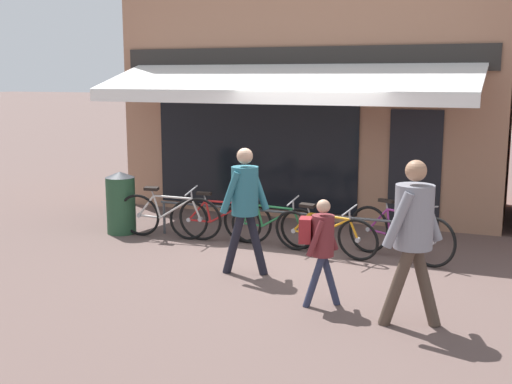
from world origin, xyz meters
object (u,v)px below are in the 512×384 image
object	(u,v)px
bicycle_orange	(324,233)
bicycle_green	(271,224)
pedestrian_child	(320,240)
bicycle_silver	(169,216)
pedestrian_adult	(245,198)
litter_bin	(121,202)
bicycle_red	(220,220)
pedestrian_second_adult	(413,227)
bicycle_purple	(399,234)

from	to	relation	value
bicycle_orange	bicycle_green	bearing A→B (deg)	177.00
bicycle_green	pedestrian_child	bearing A→B (deg)	-55.96
bicycle_silver	pedestrian_adult	distance (m)	2.41
bicycle_green	pedestrian_child	xyz separation A→B (m)	(1.50, -2.28, 0.44)
bicycle_orange	litter_bin	xyz separation A→B (m)	(-3.63, 0.04, 0.19)
bicycle_orange	pedestrian_adult	size ratio (longest dim) A/B	0.98
bicycle_orange	bicycle_red	bearing A→B (deg)	-175.70
pedestrian_second_adult	bicycle_green	bearing A→B (deg)	142.48
bicycle_green	pedestrian_adult	distance (m)	1.64
bicycle_green	pedestrian_adult	world-z (taller)	pedestrian_adult
bicycle_purple	pedestrian_second_adult	bearing A→B (deg)	-54.90
litter_bin	bicycle_red	bearing A→B (deg)	4.23
pedestrian_adult	pedestrian_child	world-z (taller)	pedestrian_adult
litter_bin	bicycle_orange	bearing A→B (deg)	-0.69
bicycle_purple	pedestrian_adult	world-z (taller)	pedestrian_adult
bicycle_silver	bicycle_red	world-z (taller)	bicycle_silver
bicycle_orange	bicycle_purple	world-z (taller)	bicycle_purple
bicycle_red	bicycle_silver	bearing A→B (deg)	-178.10
bicycle_red	bicycle_orange	bearing A→B (deg)	-14.55
pedestrian_adult	pedestrian_second_adult	bearing A→B (deg)	-13.43
bicycle_red	pedestrian_child	distance (m)	3.29
bicycle_silver	bicycle_purple	xyz separation A→B (m)	(3.74, 0.25, -0.01)
pedestrian_adult	pedestrian_child	distance (m)	1.55
pedestrian_adult	bicycle_green	bearing A→B (deg)	107.24
pedestrian_child	litter_bin	world-z (taller)	pedestrian_child
bicycle_purple	pedestrian_adult	xyz separation A→B (m)	(-1.81, -1.52, 0.67)
bicycle_red	bicycle_purple	xyz separation A→B (m)	(2.89, 0.09, 0.02)
pedestrian_second_adult	pedestrian_child	bearing A→B (deg)	175.59
pedestrian_second_adult	litter_bin	distance (m)	5.78
pedestrian_second_adult	bicycle_red	bearing A→B (deg)	151.12
bicycle_silver	pedestrian_child	size ratio (longest dim) A/B	1.43
pedestrian_child	bicycle_red	bearing A→B (deg)	125.10
bicycle_purple	pedestrian_second_adult	distance (m)	2.69
bicycle_orange	pedestrian_adult	bearing A→B (deg)	-110.82
bicycle_red	bicycle_green	size ratio (longest dim) A/B	1.04
pedestrian_adult	litter_bin	size ratio (longest dim) A/B	1.63
pedestrian_adult	pedestrian_second_adult	world-z (taller)	pedestrian_second_adult
bicycle_red	pedestrian_second_adult	distance (m)	4.30
bicycle_silver	bicycle_red	xyz separation A→B (m)	(0.85, 0.16, -0.03)
bicycle_silver	bicycle_orange	bearing A→B (deg)	-6.39
bicycle_purple	litter_bin	size ratio (longest dim) A/B	1.61
pedestrian_adult	litter_bin	xyz separation A→B (m)	(-2.89, 1.30, -0.52)
bicycle_silver	bicycle_purple	world-z (taller)	bicycle_silver
bicycle_silver	pedestrian_second_adult	bearing A→B (deg)	-33.96
bicycle_green	pedestrian_adult	bearing A→B (deg)	-81.58
litter_bin	pedestrian_adult	bearing A→B (deg)	-24.30
bicycle_orange	pedestrian_adult	world-z (taller)	pedestrian_adult
bicycle_green	pedestrian_second_adult	bearing A→B (deg)	-43.19
pedestrian_child	litter_bin	distance (m)	4.69
bicycle_red	pedestrian_second_adult	xyz separation A→B (m)	(3.46, -2.44, 0.73)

